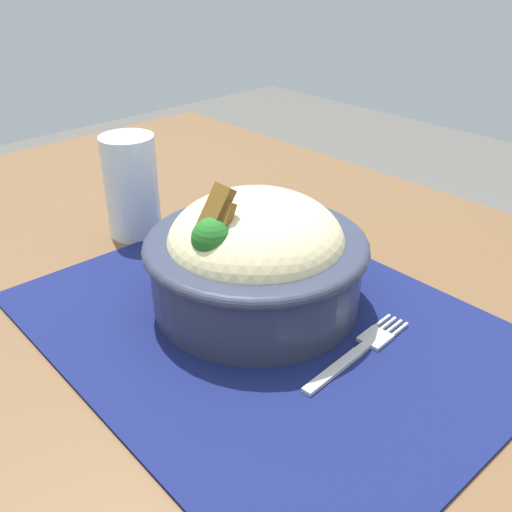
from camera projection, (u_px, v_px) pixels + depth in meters
table at (246, 384)px, 0.58m from camera, size 1.19×0.78×0.75m
placemat at (269, 323)px, 0.52m from camera, size 0.43×0.34×0.00m
bowl at (256, 256)px, 0.52m from camera, size 0.22×0.22×0.13m
fork at (361, 349)px, 0.48m from camera, size 0.02×0.13×0.00m
drinking_glass at (132, 192)px, 0.66m from camera, size 0.06×0.06×0.12m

